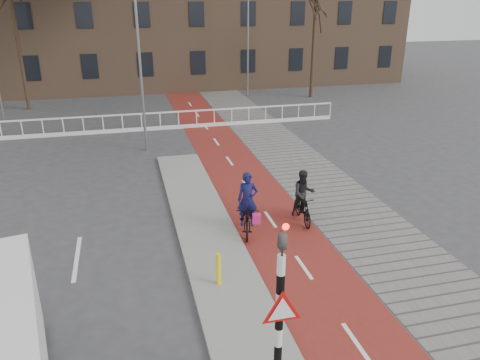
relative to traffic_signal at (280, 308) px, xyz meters
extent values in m
plane|color=#38383A|center=(0.60, 2.02, -1.99)|extent=(120.00, 120.00, 0.00)
cube|color=maroon|center=(2.10, 12.02, -1.98)|extent=(2.50, 60.00, 0.01)
cube|color=slate|center=(4.90, 12.02, -1.98)|extent=(3.00, 60.00, 0.01)
cube|color=gray|center=(-0.10, 6.02, -1.93)|extent=(1.80, 16.00, 0.12)
cylinder|color=black|center=(0.00, 0.02, -0.43)|extent=(0.14, 0.14, 2.88)
imported|color=black|center=(0.00, 0.02, 1.41)|extent=(0.13, 0.16, 0.80)
cylinder|color=#FF0C05|center=(0.00, -0.12, 1.59)|extent=(0.11, 0.02, 0.11)
cylinder|color=yellow|center=(-0.32, 3.67, -1.44)|extent=(0.12, 0.12, 0.86)
imported|color=black|center=(1.15, 6.38, -1.49)|extent=(1.10, 1.97, 0.98)
imported|color=#111342|center=(1.15, 6.38, -0.89)|extent=(0.70, 0.55, 1.70)
cube|color=#DD1F78|center=(1.29, 5.85, -1.30)|extent=(0.28, 0.22, 0.30)
imported|color=black|center=(3.05, 6.61, -1.49)|extent=(0.55, 1.64, 0.97)
imported|color=black|center=(3.05, 6.61, -0.98)|extent=(0.77, 0.62, 1.52)
cylinder|color=black|center=(-4.41, 2.46, -1.62)|extent=(0.40, 0.77, 0.74)
cube|color=silver|center=(-4.40, 19.02, -1.04)|extent=(28.00, 0.08, 0.08)
cube|color=silver|center=(-4.40, 19.02, -1.89)|extent=(28.00, 0.10, 0.20)
cube|color=#7F6047|center=(-2.40, 34.02, 4.01)|extent=(46.00, 10.00, 12.00)
cylinder|color=black|center=(-8.20, 26.05, 2.37)|extent=(0.23, 0.23, 8.73)
cylinder|color=black|center=(10.95, 25.34, 1.48)|extent=(0.23, 0.23, 6.93)
cylinder|color=slate|center=(-1.38, 15.49, 2.11)|extent=(0.12, 0.12, 8.19)
cylinder|color=slate|center=(6.58, 26.68, 2.48)|extent=(0.12, 0.12, 8.95)
camera|label=1|loc=(-2.23, -6.12, 4.88)|focal=35.00mm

